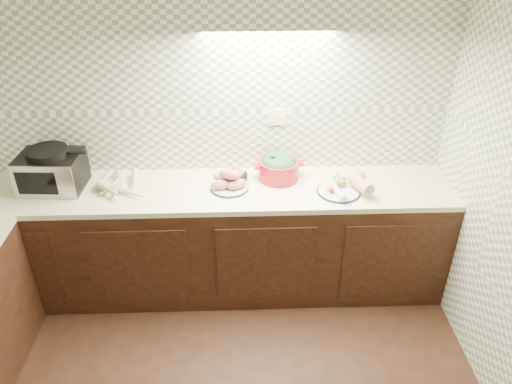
{
  "coord_description": "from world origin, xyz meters",
  "views": [
    {
      "loc": [
        0.28,
        -1.55,
        2.75
      ],
      "look_at": [
        0.38,
        1.25,
        1.02
      ],
      "focal_mm": 35.0,
      "sensor_mm": 36.0,
      "label": 1
    }
  ],
  "objects_px": {
    "parsnip_pile": "(118,187)",
    "dutch_oven": "(279,166)",
    "veg_plate": "(347,183)",
    "toaster_oven": "(51,170)",
    "onion_bowl": "(237,175)",
    "sweet_potato_plate": "(229,181)"
  },
  "relations": [
    {
      "from": "parsnip_pile",
      "to": "dutch_oven",
      "type": "distance_m",
      "value": 1.16
    },
    {
      "from": "veg_plate",
      "to": "dutch_oven",
      "type": "bearing_deg",
      "value": 159.28
    },
    {
      "from": "parsnip_pile",
      "to": "toaster_oven",
      "type": "bearing_deg",
      "value": 170.75
    },
    {
      "from": "toaster_oven",
      "to": "parsnip_pile",
      "type": "distance_m",
      "value": 0.48
    },
    {
      "from": "toaster_oven",
      "to": "veg_plate",
      "type": "distance_m",
      "value": 2.09
    },
    {
      "from": "dutch_oven",
      "to": "onion_bowl",
      "type": "bearing_deg",
      "value": 175.37
    },
    {
      "from": "sweet_potato_plate",
      "to": "dutch_oven",
      "type": "relative_size",
      "value": 0.74
    },
    {
      "from": "veg_plate",
      "to": "onion_bowl",
      "type": "bearing_deg",
      "value": 167.78
    },
    {
      "from": "onion_bowl",
      "to": "veg_plate",
      "type": "distance_m",
      "value": 0.79
    },
    {
      "from": "parsnip_pile",
      "to": "veg_plate",
      "type": "height_order",
      "value": "veg_plate"
    },
    {
      "from": "toaster_oven",
      "to": "onion_bowl",
      "type": "distance_m",
      "value": 1.31
    },
    {
      "from": "toaster_oven",
      "to": "onion_bowl",
      "type": "xyz_separation_m",
      "value": [
        1.31,
        0.06,
        -0.1
      ]
    },
    {
      "from": "parsnip_pile",
      "to": "onion_bowl",
      "type": "bearing_deg",
      "value": 9.13
    },
    {
      "from": "onion_bowl",
      "to": "dutch_oven",
      "type": "xyz_separation_m",
      "value": [
        0.3,
        0.01,
        0.06
      ]
    },
    {
      "from": "parsnip_pile",
      "to": "sweet_potato_plate",
      "type": "distance_m",
      "value": 0.78
    },
    {
      "from": "dutch_oven",
      "to": "veg_plate",
      "type": "height_order",
      "value": "dutch_oven"
    },
    {
      "from": "sweet_potato_plate",
      "to": "parsnip_pile",
      "type": "bearing_deg",
      "value": -178.64
    },
    {
      "from": "onion_bowl",
      "to": "dutch_oven",
      "type": "bearing_deg",
      "value": 2.03
    },
    {
      "from": "sweet_potato_plate",
      "to": "veg_plate",
      "type": "relative_size",
      "value": 0.7
    },
    {
      "from": "toaster_oven",
      "to": "dutch_oven",
      "type": "xyz_separation_m",
      "value": [
        1.61,
        0.07,
        -0.04
      ]
    },
    {
      "from": "sweet_potato_plate",
      "to": "onion_bowl",
      "type": "xyz_separation_m",
      "value": [
        0.06,
        0.12,
        -0.02
      ]
    },
    {
      "from": "sweet_potato_plate",
      "to": "onion_bowl",
      "type": "distance_m",
      "value": 0.13
    }
  ]
}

